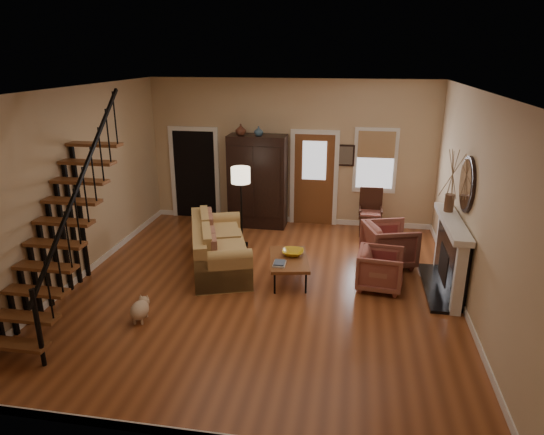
% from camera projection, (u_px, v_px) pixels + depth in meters
% --- Properties ---
extents(room, '(7.00, 7.33, 3.30)m').
position_uv_depth(room, '(258.00, 177.00, 9.53)').
color(room, brown).
rests_on(room, ground).
extents(staircase, '(0.94, 2.80, 3.20)m').
position_uv_depth(staircase, '(57.00, 215.00, 7.02)').
color(staircase, brown).
rests_on(staircase, ground).
extents(fireplace, '(0.33, 1.95, 2.30)m').
position_uv_depth(fireplace, '(453.00, 249.00, 8.03)').
color(fireplace, black).
rests_on(fireplace, ground).
extents(armoire, '(1.30, 0.60, 2.10)m').
position_uv_depth(armoire, '(258.00, 181.00, 11.01)').
color(armoire, black).
rests_on(armoire, ground).
extents(vase_a, '(0.24, 0.24, 0.25)m').
position_uv_depth(vase_a, '(241.00, 130.00, 10.60)').
color(vase_a, '#4C2619').
rests_on(vase_a, armoire).
extents(vase_b, '(0.20, 0.20, 0.21)m').
position_uv_depth(vase_b, '(259.00, 131.00, 10.54)').
color(vase_b, '#334C60').
rests_on(vase_b, armoire).
extents(sofa, '(1.66, 2.44, 0.84)m').
position_uv_depth(sofa, '(220.00, 246.00, 9.01)').
color(sofa, tan).
rests_on(sofa, ground).
extents(coffee_table, '(0.85, 1.22, 0.43)m').
position_uv_depth(coffee_table, '(289.00, 269.00, 8.51)').
color(coffee_table, brown).
rests_on(coffee_table, ground).
extents(bowl, '(0.38, 0.38, 0.09)m').
position_uv_depth(bowl, '(293.00, 253.00, 8.56)').
color(bowl, gold).
rests_on(bowl, coffee_table).
extents(books, '(0.20, 0.28, 0.05)m').
position_uv_depth(books, '(279.00, 263.00, 8.17)').
color(books, beige).
rests_on(books, coffee_table).
extents(armchair_left, '(0.83, 0.81, 0.69)m').
position_uv_depth(armchair_left, '(380.00, 269.00, 8.20)').
color(armchair_left, maroon).
rests_on(armchair_left, ground).
extents(armchair_right, '(1.11, 1.09, 0.81)m').
position_uv_depth(armchair_right, '(389.00, 244.00, 9.11)').
color(armchair_right, maroon).
rests_on(armchair_right, ground).
extents(floor_lamp, '(0.44, 0.44, 1.67)m').
position_uv_depth(floor_lamp, '(241.00, 208.00, 9.84)').
color(floor_lamp, black).
rests_on(floor_lamp, ground).
extents(side_chair, '(0.54, 0.54, 1.02)m').
position_uv_depth(side_chair, '(370.00, 212.00, 10.59)').
color(side_chair, '#371C11').
rests_on(side_chair, ground).
extents(dog, '(0.30, 0.47, 0.32)m').
position_uv_depth(dog, '(140.00, 311.00, 7.24)').
color(dog, beige).
rests_on(dog, ground).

